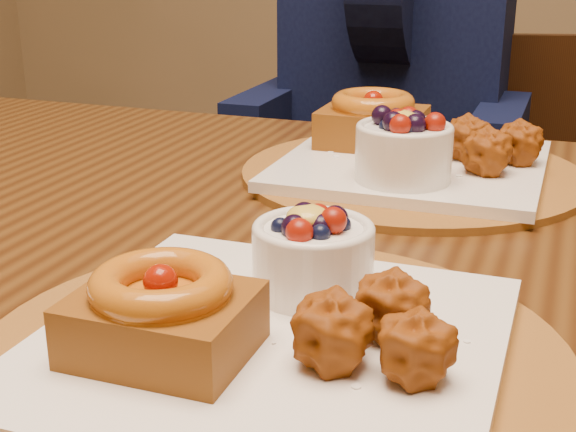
% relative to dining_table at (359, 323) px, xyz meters
% --- Properties ---
extents(dining_table, '(1.60, 0.90, 0.76)m').
position_rel_dining_table_xyz_m(dining_table, '(0.00, 0.00, 0.00)').
color(dining_table, '#341A09').
rests_on(dining_table, ground).
extents(place_setting_near, '(0.38, 0.38, 0.08)m').
position_rel_dining_table_xyz_m(place_setting_near, '(-0.00, -0.22, 0.10)').
color(place_setting_near, brown).
rests_on(place_setting_near, dining_table).
extents(place_setting_far, '(0.38, 0.38, 0.09)m').
position_rel_dining_table_xyz_m(place_setting_far, '(-0.00, 0.21, 0.11)').
color(place_setting_far, brown).
rests_on(place_setting_far, dining_table).
extents(chair_far, '(0.50, 0.50, 0.84)m').
position_rel_dining_table_xyz_m(chair_far, '(0.04, 0.77, -0.21)').
color(chair_far, black).
rests_on(chair_far, ground).
extents(diner, '(0.48, 0.47, 0.78)m').
position_rel_dining_table_xyz_m(diner, '(-0.15, 0.80, 0.15)').
color(diner, black).
rests_on(diner, ground).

